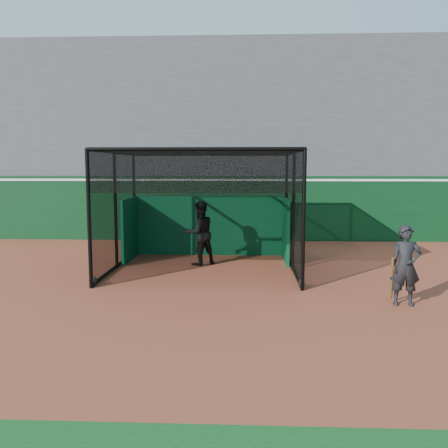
{
  "coord_description": "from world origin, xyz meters",
  "views": [
    {
      "loc": [
        0.82,
        -9.91,
        2.82
      ],
      "look_at": [
        0.3,
        2.0,
        1.4
      ],
      "focal_mm": 38.0,
      "sensor_mm": 36.0,
      "label": 1
    }
  ],
  "objects": [
    {
      "name": "batting_cage",
      "position": [
        -0.31,
        3.12,
        1.62
      ],
      "size": [
        5.04,
        4.62,
        3.24
      ],
      "color": "black",
      "rests_on": "ground"
    },
    {
      "name": "outfield_wall",
      "position": [
        0.0,
        8.5,
        1.29
      ],
      "size": [
        50.0,
        0.5,
        2.5
      ],
      "color": "#093215",
      "rests_on": "ground"
    },
    {
      "name": "on_deck_player",
      "position": [
        4.12,
        -0.24,
        0.83
      ],
      "size": [
        0.64,
        0.45,
        1.66
      ],
      "color": "black",
      "rests_on": "ground"
    },
    {
      "name": "grandstand",
      "position": [
        0.0,
        12.27,
        4.48
      ],
      "size": [
        50.0,
        7.85,
        8.95
      ],
      "color": "#4C4C4F",
      "rests_on": "ground"
    },
    {
      "name": "ground",
      "position": [
        0.0,
        0.0,
        0.0
      ],
      "size": [
        120.0,
        120.0,
        0.0
      ],
      "primitive_type": "plane",
      "color": "brown",
      "rests_on": "ground"
    },
    {
      "name": "batter",
      "position": [
        -0.48,
        3.67,
        0.93
      ],
      "size": [
        1.15,
        1.1,
        1.87
      ],
      "primitive_type": "imported",
      "rotation": [
        0.0,
        0.0,
        3.76
      ],
      "color": "black",
      "rests_on": "ground"
    }
  ]
}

